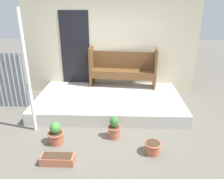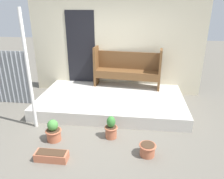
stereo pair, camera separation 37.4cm
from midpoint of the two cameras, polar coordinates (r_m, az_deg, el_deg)
name	(u,v)px [view 2 (the right image)]	position (r m, az deg, el deg)	size (l,w,h in m)	color
ground_plane	(101,127)	(4.74, -0.52, -9.87)	(24.00, 24.00, 0.00)	#666056
porch_slab	(111,101)	(5.55, 1.73, -3.17)	(3.58, 2.02, 0.29)	beige
house_wall	(114,48)	(6.18, 2.39, 10.73)	(4.78, 0.08, 2.60)	beige
support_post	(29,73)	(4.51, -18.78, 4.15)	(0.07, 0.07, 2.42)	white
bench	(127,67)	(6.01, 5.81, 5.79)	(1.84, 0.56, 1.08)	brown
flower_pot_left	(53,131)	(4.35, -12.66, -10.70)	(0.31, 0.31, 0.44)	#B26042
flower_pot_middle	(111,128)	(4.32, 2.26, -10.17)	(0.26, 0.26, 0.47)	#B26042
flower_pot_right	(147,149)	(4.00, 11.99, -15.09)	(0.30, 0.30, 0.22)	#B26042
planter_box_rect	(52,156)	(3.94, -12.79, -16.65)	(0.55, 0.21, 0.16)	#B76647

